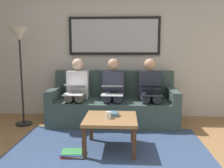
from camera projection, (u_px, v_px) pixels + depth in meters
The scene contains 15 objects.
wall_rear at pixel (115, 49), 4.70m from camera, with size 6.00×0.12×2.60m, color beige.
area_rug at pixel (108, 150), 3.15m from camera, with size 2.60×1.80×0.01m, color #33476B.
couch at pixel (113, 105), 4.36m from camera, with size 2.20×0.90×0.90m.
framed_mirror at pixel (114, 36), 4.57m from camera, with size 1.72×0.05×0.71m.
coffee_table at pixel (111, 122), 3.15m from camera, with size 0.68×0.68×0.43m.
cup at pixel (108, 115), 3.08m from camera, with size 0.07×0.07×0.09m, color silver.
bowl at pixel (112, 114), 3.21m from camera, with size 0.18×0.18×0.05m, color slate.
person_left at pixel (150, 89), 4.22m from camera, with size 0.38×0.58×1.14m.
laptop_black at pixel (151, 90), 3.98m from camera, with size 0.35×0.38×0.16m.
person_middle at pixel (113, 89), 4.25m from camera, with size 0.38×0.58×1.14m.
laptop_silver at pixel (112, 90), 4.01m from camera, with size 0.36×0.37×0.16m.
person_right at pixel (77, 89), 4.29m from camera, with size 0.38×0.58×1.14m.
laptop_white at pixel (74, 90), 4.06m from camera, with size 0.33×0.39×0.17m.
magazine_stack at pixel (73, 153), 2.99m from camera, with size 0.31×0.23×0.05m.
standing_lamp at pixel (20, 45), 4.03m from camera, with size 0.32×0.32×1.66m.
Camera 1 is at (-0.21, 2.14, 1.32)m, focal length 38.84 mm.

